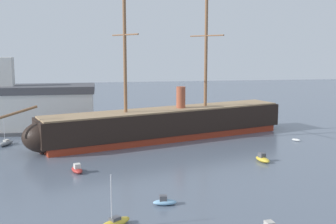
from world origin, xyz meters
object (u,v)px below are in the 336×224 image
object	(u,v)px
motorboat_alongside_bow	(77,169)
dinghy_distant_centre	(159,129)
sailboat_foreground_left	(114,223)
tall_ship	(167,123)
motorboat_near_centre	(165,202)
motorboat_alongside_stern	(263,159)
dinghy_far_right	(296,140)
dockside_warehouse_left	(2,109)
sailboat_far_left	(6,143)

from	to	relation	value
motorboat_alongside_bow	dinghy_distant_centre	world-z (taller)	motorboat_alongside_bow
sailboat_foreground_left	dinghy_distant_centre	distance (m)	54.52
tall_ship	motorboat_near_centre	bearing A→B (deg)	-99.62
motorboat_alongside_stern	motorboat_near_centre	bearing A→B (deg)	-138.80
motorboat_alongside_stern	motorboat_alongside_bow	bearing A→B (deg)	-177.57
motorboat_alongside_bow	dinghy_far_right	distance (m)	46.99
motorboat_alongside_bow	dinghy_far_right	bearing A→B (deg)	19.35
motorboat_alongside_bow	sailboat_foreground_left	bearing A→B (deg)	-77.13
motorboat_near_centre	dockside_warehouse_left	xyz separation A→B (m)	(-30.10, 51.51, 4.91)
motorboat_near_centre	sailboat_far_left	bearing A→B (deg)	125.68
motorboat_alongside_bow	sailboat_far_left	xyz separation A→B (m)	(-15.01, 21.05, -0.02)
tall_ship	dinghy_distant_centre	bearing A→B (deg)	92.85
sailboat_far_left	dinghy_distant_centre	xyz separation A→B (m)	(32.52, 10.17, -0.25)
dinghy_distant_centre	sailboat_foreground_left	bearing A→B (deg)	-103.28
motorboat_near_centre	dockside_warehouse_left	distance (m)	59.87
sailboat_far_left	dinghy_far_right	distance (m)	59.60
sailboat_foreground_left	motorboat_alongside_stern	distance (m)	35.07
sailboat_far_left	dinghy_far_right	xyz separation A→B (m)	(59.35, -5.48, -0.26)
motorboat_alongside_bow	dockside_warehouse_left	bearing A→B (deg)	117.54
motorboat_alongside_bow	tall_ship	bearing A→B (deg)	50.58
sailboat_far_left	motorboat_near_centre	bearing A→B (deg)	-54.32
motorboat_near_centre	dinghy_far_right	world-z (taller)	motorboat_near_centre
dinghy_distant_centre	tall_ship	bearing A→B (deg)	-87.15
dinghy_far_right	dinghy_distant_centre	xyz separation A→B (m)	(-26.82, 15.65, 0.01)
tall_ship	sailboat_far_left	world-z (taller)	tall_ship
motorboat_alongside_bow	motorboat_alongside_stern	xyz separation A→B (m)	(31.32, 1.33, 0.01)
tall_ship	sailboat_far_left	size ratio (longest dim) A/B	10.78
sailboat_foreground_left	sailboat_far_left	size ratio (longest dim) A/B	1.05
dinghy_distant_centre	sailboat_far_left	bearing A→B (deg)	-162.64
tall_ship	dinghy_far_right	world-z (taller)	tall_ship
motorboat_alongside_stern	sailboat_far_left	bearing A→B (deg)	156.94
tall_ship	dinghy_distant_centre	distance (m)	9.87
dinghy_distant_centre	dockside_warehouse_left	world-z (taller)	dockside_warehouse_left
motorboat_near_centre	dockside_warehouse_left	bearing A→B (deg)	120.30
sailboat_foreground_left	motorboat_alongside_stern	bearing A→B (deg)	41.35
sailboat_foreground_left	sailboat_far_left	xyz separation A→B (m)	(-20.00, 42.89, -0.03)
motorboat_alongside_bow	motorboat_alongside_stern	world-z (taller)	motorboat_alongside_stern
motorboat_alongside_stern	dockside_warehouse_left	distance (m)	60.66
motorboat_near_centre	dinghy_distant_centre	xyz separation A→B (m)	(5.95, 47.19, -0.20)
motorboat_alongside_bow	sailboat_far_left	world-z (taller)	sailboat_far_left
dinghy_far_right	dockside_warehouse_left	size ratio (longest dim) A/B	0.05
motorboat_alongside_bow	dinghy_distant_centre	bearing A→B (deg)	60.71
sailboat_far_left	dockside_warehouse_left	size ratio (longest dim) A/B	0.13
motorboat_near_centre	motorboat_alongside_stern	bearing A→B (deg)	41.20
motorboat_near_centre	sailboat_foreground_left	bearing A→B (deg)	-138.22
dinghy_far_right	sailboat_far_left	bearing A→B (deg)	174.72
motorboat_alongside_stern	dinghy_far_right	size ratio (longest dim) A/B	1.81
motorboat_alongside_bow	sailboat_far_left	bearing A→B (deg)	125.49
motorboat_near_centre	tall_ship	bearing A→B (deg)	80.38
dinghy_far_right	dockside_warehouse_left	xyz separation A→B (m)	(-62.87, 19.98, 5.12)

